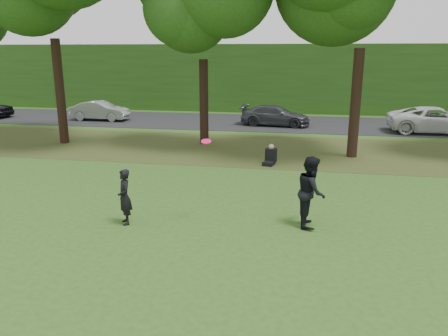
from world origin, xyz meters
name	(u,v)px	position (x,y,z in m)	size (l,w,h in m)	color
ground	(196,298)	(0.00, 0.00, 0.00)	(120.00, 120.00, 0.00)	#314D18
leaf_litter	(262,150)	(0.00, 13.00, 0.01)	(60.00, 7.00, 0.01)	#473619
street	(274,123)	(0.00, 21.00, 0.01)	(70.00, 7.00, 0.02)	black
far_hedge	(281,78)	(0.00, 27.00, 2.50)	(70.00, 3.00, 5.00)	#244F16
player_left	(125,197)	(-2.74, 3.26, 0.75)	(0.55, 0.36, 1.50)	black
player_right	(311,192)	(2.13, 4.03, 0.94)	(0.92, 0.71, 1.89)	black
parked_cars	(275,116)	(0.12, 19.54, 0.70)	(40.95, 3.18, 1.45)	black
frisbee	(206,142)	(-0.62, 3.79, 2.22)	(0.32, 0.31, 0.12)	#EF145C
seated_person	(270,157)	(0.59, 10.34, 0.31)	(0.57, 0.80, 0.83)	black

